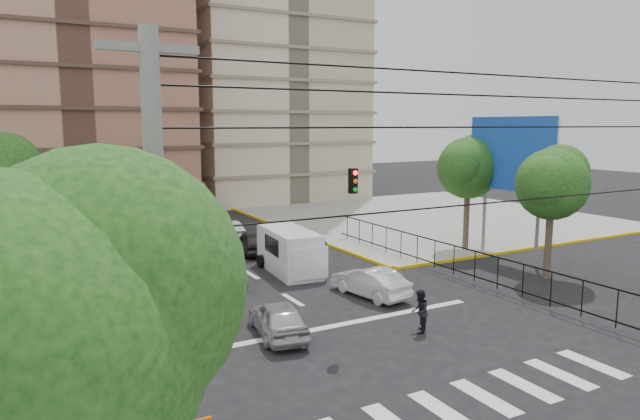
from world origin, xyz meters
TOP-DOWN VIEW (x-y plane):
  - ground at (0.00, 0.00)m, footprint 160.00×160.00m
  - sidewalk_ne at (20.00, 20.00)m, footprint 26.00×26.00m
  - crosswalk_stripes at (0.00, -6.00)m, footprint 12.00×2.40m
  - stop_line at (0.00, 1.20)m, footprint 13.00×0.40m
  - park_fence at (9.00, 4.50)m, footprint 0.10×22.50m
  - billboard at (14.45, 6.00)m, footprint 0.36×6.20m
  - tree_sw_near at (-10.90, -9.99)m, footprint 5.63×4.60m
  - tree_park_a at (13.08, 2.01)m, footprint 4.41×3.60m
  - tree_park_c at (14.09, 9.01)m, footprint 4.65×3.80m
  - traffic_light_nw at (-7.80, 7.80)m, footprint 0.28×0.22m
  - traffic_light_hanging at (0.00, -2.04)m, footprint 18.00×9.12m
  - utility_pole_sw at (-9.00, -9.00)m, footprint 1.40×0.28m
  - van_right_lane at (2.02, 9.27)m, footprint 2.46×5.26m
  - van_left_lane at (-1.34, 18.65)m, footprint 2.07×4.90m
  - car_silver_front_left at (-2.41, 1.33)m, footprint 2.21×4.14m
  - car_white_front_right at (3.34, 3.77)m, footprint 2.03×4.26m
  - car_grey_mid_left at (-2.31, 8.86)m, footprint 2.40×4.67m
  - car_silver_rear_left at (-2.06, 13.83)m, footprint 2.15×4.53m
  - car_darkgrey_mid_right at (1.97, 14.63)m, footprint 2.35×4.38m
  - car_white_rear_right at (2.05, 19.44)m, footprint 1.42×3.93m
  - pedestrian_crosswalk at (2.41, -0.96)m, footprint 1.02×1.01m

SIDE VIEW (x-z plane):
  - ground at x=0.00m, z-range 0.00..0.00m
  - park_fence at x=9.00m, z-range -0.83..0.83m
  - crosswalk_stripes at x=0.00m, z-range 0.00..0.01m
  - stop_line at x=0.00m, z-range 0.00..0.01m
  - sidewalk_ne at x=20.00m, z-range 0.00..0.15m
  - car_grey_mid_left at x=-2.31m, z-range 0.00..1.26m
  - car_silver_rear_left at x=-2.06m, z-range 0.00..1.28m
  - car_white_rear_right at x=2.05m, z-range 0.00..1.29m
  - car_silver_front_left at x=-2.41m, z-range 0.00..1.34m
  - car_white_front_right at x=3.34m, z-range 0.00..1.35m
  - car_darkgrey_mid_right at x=1.97m, z-range 0.00..1.42m
  - pedestrian_crosswalk at x=2.41m, z-range 0.00..1.66m
  - van_left_lane at x=-1.34m, z-range -0.03..2.17m
  - van_right_lane at x=2.02m, z-range -0.03..2.26m
  - traffic_light_nw at x=-7.80m, z-range 0.91..5.31m
  - utility_pole_sw at x=-9.00m, z-range 0.27..9.27m
  - tree_park_a at x=13.08m, z-range 1.60..8.42m
  - tree_sw_near at x=-10.90m, z-range 1.48..9.06m
  - tree_park_c at x=14.09m, z-range 1.71..8.96m
  - traffic_light_hanging at x=0.00m, z-range 5.44..6.36m
  - billboard at x=14.45m, z-range 1.95..10.05m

